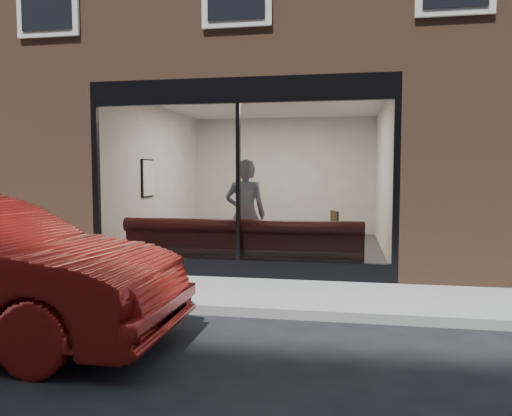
% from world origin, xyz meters
% --- Properties ---
extents(ground, '(120.00, 120.00, 0.00)m').
position_xyz_m(ground, '(0.00, 0.00, 0.00)').
color(ground, black).
rests_on(ground, ground).
extents(sidewalk_near, '(40.00, 2.00, 0.01)m').
position_xyz_m(sidewalk_near, '(0.00, 1.00, 0.01)').
color(sidewalk_near, gray).
rests_on(sidewalk_near, ground).
extents(kerb_near, '(40.00, 0.10, 0.12)m').
position_xyz_m(kerb_near, '(0.00, -0.05, 0.06)').
color(kerb_near, gray).
rests_on(kerb_near, ground).
extents(host_building_pier_left, '(2.50, 12.00, 3.20)m').
position_xyz_m(host_building_pier_left, '(-3.75, 8.00, 1.60)').
color(host_building_pier_left, brown).
rests_on(host_building_pier_left, ground).
extents(host_building_pier_right, '(2.50, 12.00, 3.20)m').
position_xyz_m(host_building_pier_right, '(3.75, 8.00, 1.60)').
color(host_building_pier_right, brown).
rests_on(host_building_pier_right, ground).
extents(host_building_backfill, '(5.00, 6.00, 3.20)m').
position_xyz_m(host_building_backfill, '(0.00, 11.00, 1.60)').
color(host_building_backfill, brown).
rests_on(host_building_backfill, ground).
extents(cafe_floor, '(6.00, 6.00, 0.00)m').
position_xyz_m(cafe_floor, '(0.00, 5.00, 0.02)').
color(cafe_floor, '#2D2D30').
rests_on(cafe_floor, ground).
extents(cafe_ceiling, '(6.00, 6.00, 0.00)m').
position_xyz_m(cafe_ceiling, '(0.00, 5.00, 3.19)').
color(cafe_ceiling, white).
rests_on(cafe_ceiling, host_building_upper).
extents(cafe_wall_back, '(5.00, 0.00, 5.00)m').
position_xyz_m(cafe_wall_back, '(0.00, 7.99, 1.60)').
color(cafe_wall_back, beige).
rests_on(cafe_wall_back, ground).
extents(cafe_wall_left, '(0.00, 6.00, 6.00)m').
position_xyz_m(cafe_wall_left, '(-2.49, 5.00, 1.60)').
color(cafe_wall_left, beige).
rests_on(cafe_wall_left, ground).
extents(cafe_wall_right, '(0.00, 6.00, 6.00)m').
position_xyz_m(cafe_wall_right, '(2.49, 5.00, 1.60)').
color(cafe_wall_right, beige).
rests_on(cafe_wall_right, ground).
extents(storefront_kick, '(5.00, 0.10, 0.30)m').
position_xyz_m(storefront_kick, '(0.00, 2.05, 0.15)').
color(storefront_kick, black).
rests_on(storefront_kick, ground).
extents(storefront_header, '(5.00, 0.10, 0.40)m').
position_xyz_m(storefront_header, '(0.00, 2.05, 3.00)').
color(storefront_header, black).
rests_on(storefront_header, host_building_upper).
extents(storefront_mullion, '(0.06, 0.10, 2.50)m').
position_xyz_m(storefront_mullion, '(0.00, 2.05, 1.55)').
color(storefront_mullion, black).
rests_on(storefront_mullion, storefront_kick).
extents(storefront_glass, '(4.80, 0.00, 4.80)m').
position_xyz_m(storefront_glass, '(0.00, 2.02, 1.55)').
color(storefront_glass, white).
rests_on(storefront_glass, storefront_kick).
extents(banquette, '(4.00, 0.55, 0.45)m').
position_xyz_m(banquette, '(0.00, 2.45, 0.23)').
color(banquette, black).
rests_on(banquette, cafe_floor).
extents(person, '(0.73, 0.50, 1.93)m').
position_xyz_m(person, '(-0.01, 2.69, 0.97)').
color(person, '#97A8C3').
rests_on(person, cafe_floor).
extents(cafe_table_left, '(0.77, 0.77, 0.04)m').
position_xyz_m(cafe_table_left, '(-1.23, 3.20, 0.74)').
color(cafe_table_left, black).
rests_on(cafe_table_left, cafe_floor).
extents(cafe_table_right, '(0.83, 0.83, 0.04)m').
position_xyz_m(cafe_table_right, '(0.71, 3.51, 0.74)').
color(cafe_table_right, black).
rests_on(cafe_table_right, cafe_floor).
extents(cafe_chair_left, '(0.45, 0.45, 0.04)m').
position_xyz_m(cafe_chair_left, '(-0.49, 4.49, 0.24)').
color(cafe_chair_left, black).
rests_on(cafe_chair_left, cafe_floor).
extents(cafe_chair_right, '(0.53, 0.53, 0.04)m').
position_xyz_m(cafe_chair_right, '(1.31, 4.07, 0.24)').
color(cafe_chair_right, black).
rests_on(cafe_chair_right, cafe_floor).
extents(wall_poster, '(0.02, 0.56, 0.75)m').
position_xyz_m(wall_poster, '(-2.45, 4.30, 1.58)').
color(wall_poster, white).
rests_on(wall_poster, cafe_wall_left).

